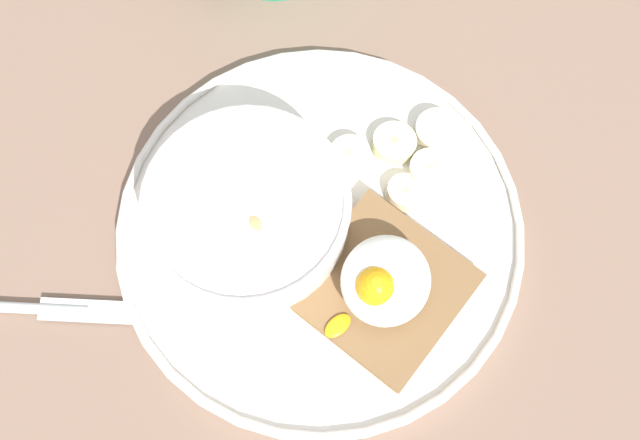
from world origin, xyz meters
TOP-DOWN VIEW (x-y plane):
  - ground_plane at (0.00, 0.00)cm, footprint 120.00×120.00cm
  - plate at (0.00, 0.00)cm, footprint 29.48×29.48cm
  - oatmeal_bowl at (-1.58, 4.63)cm, footprint 14.02×14.02cm
  - toast_slice at (-2.69, -5.72)cm, footprint 12.60×12.60cm
  - poached_egg at (-2.83, -5.65)cm, footprint 8.00×5.93cm
  - banana_slice_front at (4.65, -4.79)cm, footprint 3.63×3.54cm
  - banana_slice_left at (8.08, -2.70)cm, footprint 3.55×3.47cm
  - banana_slice_back at (7.00, -5.98)cm, footprint 4.22×4.14cm
  - banana_slice_right at (10.21, -5.23)cm, footprint 4.29×4.25cm
  - banana_slice_inner at (5.88, 0.22)cm, footprint 4.34×4.34cm
  - knife at (-12.37, 15.43)cm, footprint 5.09×11.90cm

SIDE VIEW (x-z plane):
  - ground_plane at x=0.00cm, z-range 0.00..2.00cm
  - knife at x=-12.37cm, z-range 2.00..2.80cm
  - plate at x=0.00cm, z-range 2.00..3.60cm
  - banana_slice_left at x=8.08cm, z-range 2.92..4.26cm
  - banana_slice_front at x=4.65cm, z-range 2.89..4.36cm
  - banana_slice_inner at x=5.88cm, z-range 2.92..4.34cm
  - banana_slice_right at x=10.21cm, z-range 2.94..4.34cm
  - banana_slice_back at x=7.00cm, z-range 2.90..4.45cm
  - toast_slice at x=-2.69cm, z-range 3.09..4.69cm
  - oatmeal_bowl at x=-1.58cm, z-range 3.11..8.55cm
  - poached_egg at x=-2.83cm, z-range 4.40..8.43cm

